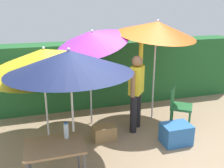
# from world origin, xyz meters

# --- Properties ---
(ground_plane) EXTENTS (24.00, 24.00, 0.00)m
(ground_plane) POSITION_xyz_m (0.00, 0.00, 0.00)
(ground_plane) COLOR #9E8466
(hedge_row) EXTENTS (8.00, 0.70, 1.64)m
(hedge_row) POSITION_xyz_m (0.00, 2.08, 0.82)
(hedge_row) COLOR #23602D
(hedge_row) RESTS_ON ground_plane
(umbrella_rainbow) EXTENTS (1.61, 1.56, 2.36)m
(umbrella_rainbow) POSITION_xyz_m (-0.26, 0.92, 1.91)
(umbrella_rainbow) COLOR silver
(umbrella_rainbow) RESTS_ON ground_plane
(umbrella_orange) EXTENTS (2.05, 2.06, 1.93)m
(umbrella_orange) POSITION_xyz_m (-0.85, -0.19, 1.70)
(umbrella_orange) COLOR silver
(umbrella_orange) RESTS_ON ground_plane
(umbrella_yellow) EXTENTS (1.71, 1.72, 2.36)m
(umbrella_yellow) POSITION_xyz_m (1.15, 0.82, 2.06)
(umbrella_yellow) COLOR silver
(umbrella_yellow) RESTS_ON ground_plane
(umbrella_navy) EXTENTS (2.06, 2.04, 2.02)m
(umbrella_navy) POSITION_xyz_m (-1.23, 0.46, 1.64)
(umbrella_navy) COLOR silver
(umbrella_navy) RESTS_ON ground_plane
(person_vendor) EXTENTS (0.42, 0.48, 1.88)m
(person_vendor) POSITION_xyz_m (0.55, 0.41, 0.93)
(person_vendor) COLOR black
(person_vendor) RESTS_ON ground_plane
(chair_plastic) EXTENTS (0.61, 0.61, 0.89)m
(chair_plastic) POSITION_xyz_m (1.47, 0.28, 0.51)
(chair_plastic) COLOR #236633
(chair_plastic) RESTS_ON ground_plane
(cooler_box) EXTENTS (0.54, 0.40, 0.39)m
(cooler_box) POSITION_xyz_m (1.09, -0.35, 0.20)
(cooler_box) COLOR #2D6BB7
(cooler_box) RESTS_ON ground_plane
(crate_cardboard) EXTENTS (0.43, 0.28, 0.29)m
(crate_cardboard) POSITION_xyz_m (-0.19, 0.17, 0.14)
(crate_cardboard) COLOR #9E7A4C
(crate_cardboard) RESTS_ON ground_plane
(folding_table) EXTENTS (0.80, 0.60, 0.75)m
(folding_table) POSITION_xyz_m (-1.21, -1.02, 0.66)
(folding_table) COLOR #4C4C51
(folding_table) RESTS_ON ground_plane
(bottle_water) EXTENTS (0.07, 0.07, 0.24)m
(bottle_water) POSITION_xyz_m (-1.03, -0.87, 0.86)
(bottle_water) COLOR silver
(bottle_water) RESTS_ON folding_table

